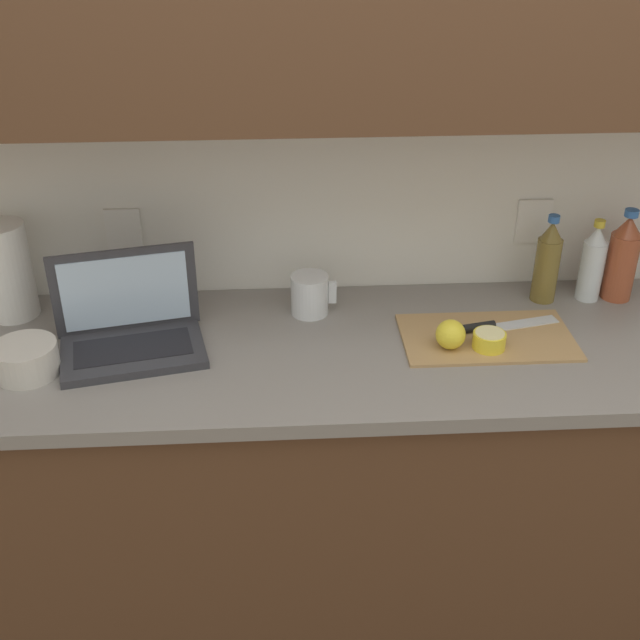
# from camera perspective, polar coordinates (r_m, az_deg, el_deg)

# --- Properties ---
(ground_plane) EXTENTS (12.00, 12.00, 0.00)m
(ground_plane) POSITION_cam_1_polar(r_m,az_deg,el_deg) (2.54, 8.18, -19.44)
(ground_plane) COLOR brown
(ground_plane) RESTS_ON ground
(wall_back) EXTENTS (5.20, 0.38, 2.60)m
(wall_back) POSITION_cam_1_polar(r_m,az_deg,el_deg) (1.93, 10.27, 18.82)
(wall_back) COLOR white
(wall_back) RESTS_ON ground_plane
(counter_unit) EXTENTS (2.53, 0.61, 0.91)m
(counter_unit) POSITION_cam_1_polar(r_m,az_deg,el_deg) (2.22, 9.57, -11.41)
(counter_unit) COLOR brown
(counter_unit) RESTS_ON ground_plane
(laptop) EXTENTS (0.37, 0.27, 0.23)m
(laptop) POSITION_cam_1_polar(r_m,az_deg,el_deg) (1.93, -13.36, -0.45)
(laptop) COLOR #333338
(laptop) RESTS_ON counter_unit
(cutting_board) EXTENTS (0.41, 0.24, 0.01)m
(cutting_board) POSITION_cam_1_polar(r_m,az_deg,el_deg) (1.97, 11.78, -1.21)
(cutting_board) COLOR tan
(cutting_board) RESTS_ON counter_unit
(knife) EXTENTS (0.28, 0.09, 0.02)m
(knife) POSITION_cam_1_polar(r_m,az_deg,el_deg) (1.99, 11.78, -0.46)
(knife) COLOR silver
(knife) RESTS_ON cutting_board
(lemon_half_cut) EXTENTS (0.08, 0.08, 0.04)m
(lemon_half_cut) POSITION_cam_1_polar(r_m,az_deg,el_deg) (1.91, 11.94, -1.40)
(lemon_half_cut) COLOR yellow
(lemon_half_cut) RESTS_ON cutting_board
(lemon_whole_beside) EXTENTS (0.07, 0.07, 0.07)m
(lemon_whole_beside) POSITION_cam_1_polar(r_m,az_deg,el_deg) (1.89, 9.27, -1.02)
(lemon_whole_beside) COLOR yellow
(lemon_whole_beside) RESTS_ON cutting_board
(bottle_green_soda) EXTENTS (0.08, 0.08, 0.25)m
(bottle_green_soda) POSITION_cam_1_polar(r_m,az_deg,el_deg) (2.21, 20.71, 4.12)
(bottle_green_soda) COLOR #A34C2D
(bottle_green_soda) RESTS_ON counter_unit
(bottle_oil_tall) EXTENTS (0.06, 0.06, 0.22)m
(bottle_oil_tall) POSITION_cam_1_polar(r_m,az_deg,el_deg) (2.19, 18.80, 3.82)
(bottle_oil_tall) COLOR silver
(bottle_oil_tall) RESTS_ON counter_unit
(bottle_water_clear) EXTENTS (0.06, 0.06, 0.24)m
(bottle_water_clear) POSITION_cam_1_polar(r_m,az_deg,el_deg) (2.14, 15.86, 3.98)
(bottle_water_clear) COLOR olive
(bottle_water_clear) RESTS_ON counter_unit
(measuring_cup) EXTENTS (0.11, 0.09, 0.10)m
(measuring_cup) POSITION_cam_1_polar(r_m,az_deg,el_deg) (2.02, -0.72, 1.82)
(measuring_cup) COLOR silver
(measuring_cup) RESTS_ON counter_unit
(bowl_white) EXTENTS (0.14, 0.14, 0.07)m
(bowl_white) POSITION_cam_1_polar(r_m,az_deg,el_deg) (1.90, -20.19, -2.64)
(bowl_white) COLOR beige
(bowl_white) RESTS_ON counter_unit
(paper_towel_roll) EXTENTS (0.12, 0.12, 0.25)m
(paper_towel_roll) POSITION_cam_1_polar(r_m,az_deg,el_deg) (2.13, -21.38, 3.28)
(paper_towel_roll) COLOR white
(paper_towel_roll) RESTS_ON counter_unit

